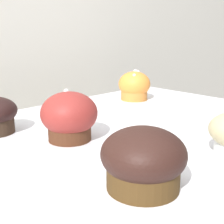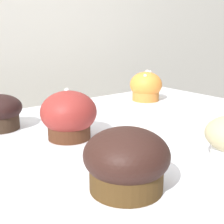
# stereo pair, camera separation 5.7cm
# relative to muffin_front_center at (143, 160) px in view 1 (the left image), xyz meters

# --- Properties ---
(muffin_front_center) EXTENTS (0.11, 0.11, 0.08)m
(muffin_front_center) POSITION_rel_muffin_front_center_xyz_m (0.00, 0.00, 0.00)
(muffin_front_center) COLOR #462E14
(muffin_front_center) RESTS_ON display_counter
(muffin_back_left) EXTENTS (0.09, 0.09, 0.08)m
(muffin_back_left) POSITION_rel_muffin_front_center_xyz_m (0.37, 0.35, 0.00)
(muffin_back_left) COLOR #C77934
(muffin_back_left) RESTS_ON display_counter
(muffin_front_right) EXTENTS (0.10, 0.10, 0.09)m
(muffin_front_right) POSITION_rel_muffin_front_center_xyz_m (0.04, 0.21, 0.00)
(muffin_front_right) COLOR #472515
(muffin_front_right) RESTS_ON display_counter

